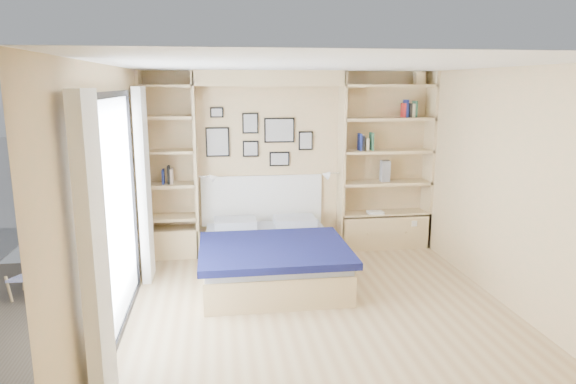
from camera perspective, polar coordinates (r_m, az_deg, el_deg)
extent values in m
plane|color=tan|center=(5.45, 3.70, -13.38)|extent=(4.50, 4.50, 0.00)
plane|color=tan|center=(7.22, 0.20, 3.35)|extent=(4.00, 0.00, 4.00)
plane|color=tan|center=(2.97, 12.99, -9.66)|extent=(4.00, 0.00, 4.00)
plane|color=tan|center=(5.03, -19.00, -1.09)|extent=(0.00, 4.50, 4.50)
plane|color=tan|center=(5.79, 23.63, 0.20)|extent=(0.00, 4.50, 4.50)
plane|color=white|center=(4.93, 4.10, 13.91)|extent=(4.50, 4.50, 0.00)
cube|color=tan|center=(6.98, -10.22, 2.87)|extent=(0.04, 0.35, 2.50)
cube|color=tan|center=(7.19, 5.95, 3.25)|extent=(0.04, 0.35, 2.50)
cube|color=tan|center=(6.93, -2.09, 12.52)|extent=(2.00, 0.35, 0.20)
cube|color=tan|center=(7.60, 15.37, 3.35)|extent=(0.04, 0.35, 2.50)
cube|color=tan|center=(7.04, -15.76, 2.68)|extent=(0.04, 0.35, 2.50)
cube|color=tan|center=(7.58, 10.57, -4.18)|extent=(1.30, 0.35, 0.50)
cube|color=tan|center=(7.24, -12.69, -5.45)|extent=(0.70, 0.35, 0.40)
cube|color=black|center=(4.91, -19.44, 10.13)|extent=(0.04, 2.08, 0.06)
cube|color=black|center=(5.42, -17.79, -13.75)|extent=(0.04, 2.08, 0.06)
cube|color=black|center=(4.10, -21.06, -6.31)|extent=(0.04, 0.06, 2.20)
cube|color=black|center=(6.04, -16.86, -0.31)|extent=(0.04, 0.06, 2.20)
cube|color=silver|center=(5.06, -18.68, -2.52)|extent=(0.01, 2.00, 2.20)
cube|color=white|center=(3.81, -20.71, -6.88)|extent=(0.10, 0.45, 2.30)
cube|color=white|center=(6.29, -15.70, 0.69)|extent=(0.10, 0.45, 2.30)
cube|color=tan|center=(7.52, 10.64, -2.35)|extent=(1.30, 0.35, 0.04)
cube|color=tan|center=(7.42, 10.77, 1.02)|extent=(1.30, 0.35, 0.04)
cube|color=tan|center=(7.35, 10.91, 4.47)|extent=(1.30, 0.35, 0.04)
cube|color=tan|center=(7.31, 11.05, 7.97)|extent=(1.30, 0.35, 0.04)
cube|color=tan|center=(7.29, 11.19, 11.50)|extent=(1.30, 0.35, 0.04)
cube|color=tan|center=(7.15, -12.82, -2.77)|extent=(0.70, 0.35, 0.04)
cube|color=tan|center=(7.05, -12.98, 0.77)|extent=(0.70, 0.35, 0.04)
cube|color=tan|center=(6.98, -13.16, 4.40)|extent=(0.70, 0.35, 0.04)
cube|color=tan|center=(6.93, -13.33, 8.08)|extent=(0.70, 0.35, 0.04)
cube|color=tan|center=(6.92, -13.49, 11.38)|extent=(0.70, 0.35, 0.04)
cube|color=tan|center=(6.32, -1.90, -7.99)|extent=(1.60, 1.99, 0.35)
cube|color=#A4A8B3|center=(6.25, -1.91, -6.05)|extent=(1.56, 1.95, 0.10)
cube|color=#0E1140|center=(5.91, -1.56, -6.41)|extent=(1.70, 1.40, 0.08)
cube|color=#A4A8B3|center=(6.86, -5.87, -3.51)|extent=(0.55, 0.40, 0.12)
cube|color=#A4A8B3|center=(6.93, 0.74, -3.28)|extent=(0.55, 0.40, 0.12)
cube|color=white|center=(7.25, -2.90, -0.90)|extent=(1.70, 0.04, 0.70)
cube|color=black|center=(7.09, -7.83, 5.52)|extent=(0.32, 0.02, 0.40)
cube|color=gray|center=(7.08, -7.83, 5.51)|extent=(0.28, 0.01, 0.36)
cube|color=black|center=(7.08, -4.21, 7.63)|extent=(0.22, 0.02, 0.28)
cube|color=gray|center=(7.07, -4.21, 7.62)|extent=(0.18, 0.01, 0.24)
cube|color=black|center=(7.11, -4.17, 4.82)|extent=(0.22, 0.02, 0.22)
cube|color=gray|center=(7.10, -4.16, 4.81)|extent=(0.18, 0.01, 0.18)
cube|color=black|center=(7.13, -0.97, 6.88)|extent=(0.42, 0.02, 0.34)
cube|color=gray|center=(7.12, -0.95, 6.87)|extent=(0.38, 0.01, 0.30)
cube|color=black|center=(7.17, -0.95, 3.69)|extent=(0.28, 0.02, 0.20)
cube|color=gray|center=(7.16, -0.94, 3.68)|extent=(0.24, 0.01, 0.16)
cube|color=black|center=(7.20, 1.98, 5.72)|extent=(0.20, 0.02, 0.26)
cube|color=gray|center=(7.18, 1.99, 5.71)|extent=(0.16, 0.01, 0.22)
cube|color=black|center=(7.05, -7.92, 8.75)|extent=(0.18, 0.02, 0.14)
cube|color=gray|center=(7.04, -7.92, 8.75)|extent=(0.14, 0.01, 0.10)
cylinder|color=silver|center=(6.93, -9.04, 1.74)|extent=(0.20, 0.02, 0.02)
cone|color=white|center=(6.93, -8.21, 1.60)|extent=(0.13, 0.12, 0.15)
cylinder|color=silver|center=(7.10, 4.97, 2.10)|extent=(0.20, 0.02, 0.02)
cone|color=white|center=(7.09, 4.18, 1.93)|extent=(0.13, 0.12, 0.15)
cube|color=navy|center=(7.21, 7.98, 5.53)|extent=(0.03, 0.15, 0.23)
cube|color=black|center=(7.22, 8.25, 5.44)|extent=(0.03, 0.15, 0.21)
cube|color=#BFB28C|center=(7.24, 8.71, 5.26)|extent=(0.04, 0.15, 0.17)
cube|color=#26593F|center=(7.26, 9.26, 5.57)|extent=(0.03, 0.15, 0.24)
cube|color=#A51E1E|center=(7.37, 12.69, 8.85)|extent=(0.02, 0.15, 0.20)
cube|color=navy|center=(7.38, 12.95, 9.02)|extent=(0.03, 0.15, 0.24)
cube|color=black|center=(7.40, 13.32, 8.83)|extent=(0.03, 0.15, 0.19)
cube|color=tan|center=(7.42, 13.62, 8.80)|extent=(0.04, 0.15, 0.19)
cube|color=#26593F|center=(7.43, 13.89, 8.93)|extent=(0.03, 0.15, 0.23)
cube|color=navy|center=(7.03, -13.69, 1.68)|extent=(0.02, 0.15, 0.19)
cube|color=black|center=(7.02, -13.11, 1.88)|extent=(0.03, 0.15, 0.24)
cube|color=#CAAC95|center=(7.02, -12.79, 1.73)|extent=(0.03, 0.15, 0.20)
cube|color=tan|center=(7.44, 14.37, 12.09)|extent=(0.13, 0.13, 0.15)
cone|color=tan|center=(7.44, 14.42, 12.98)|extent=(0.20, 0.20, 0.08)
cube|color=slate|center=(7.38, 10.73, 2.31)|extent=(0.12, 0.12, 0.30)
cube|color=white|center=(7.41, 9.69, -2.23)|extent=(0.22, 0.16, 0.03)
cylinder|color=tan|center=(6.31, -28.58, -9.55)|extent=(0.03, 0.12, 0.35)
cylinder|color=tan|center=(6.17, -25.21, -9.66)|extent=(0.03, 0.12, 0.35)
cylinder|color=tan|center=(6.70, -27.19, -7.39)|extent=(0.03, 0.29, 0.57)
cylinder|color=tan|center=(6.58, -24.01, -7.44)|extent=(0.03, 0.29, 0.57)
cube|color=#3E41B1|center=(6.37, -26.45, -8.46)|extent=(0.40, 0.48, 0.13)
cube|color=#3E41B1|center=(6.61, -25.68, -5.91)|extent=(0.40, 0.20, 0.46)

